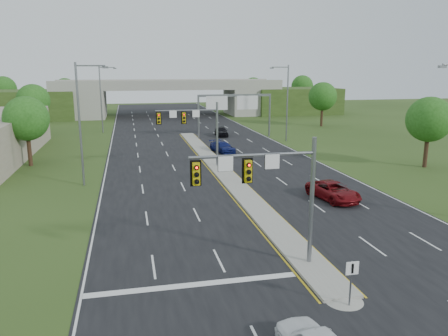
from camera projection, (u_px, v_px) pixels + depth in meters
ground at (309, 264)px, 23.79m from camera, size 240.00×240.00×0.00m
road at (202, 150)px, 57.13m from camera, size 24.00×160.00×0.02m
median at (221, 170)px, 45.68m from camera, size 2.00×54.00×0.16m
median_nose at (344, 299)px, 19.96m from camera, size 2.00×2.00×0.16m
lane_markings at (206, 160)px, 51.20m from camera, size 23.72×160.00×0.01m
signal_mast_near at (272, 183)px, 22.20m from camera, size 6.62×0.60×7.00m
signal_mast_far at (196, 124)px, 46.02m from camera, size 6.62×0.60×7.00m
keep_right_sign at (351, 276)px, 19.14m from camera, size 0.60×0.13×2.20m
sign_gantry at (234, 104)px, 66.82m from camera, size 11.58×0.44×6.67m
overpass at (169, 100)px, 99.21m from camera, size 80.00×14.00×8.10m
lightpole_l_mid at (82, 119)px, 38.71m from camera, size 2.85×0.25×11.00m
lightpole_l_far at (102, 96)px, 72.05m from camera, size 2.85×0.25×11.00m
lightpole_r_far at (286, 100)px, 63.33m from camera, size 2.85×0.25×11.00m
tree_l_near at (26, 119)px, 47.03m from camera, size 4.80×4.80×7.60m
tree_l_mid at (33, 101)px, 69.94m from camera, size 5.20×5.20×8.12m
tree_r_near at (429, 120)px, 46.31m from camera, size 4.80×4.80×7.60m
tree_r_mid at (323, 96)px, 80.41m from camera, size 5.20×5.20×8.12m
tree_back_a at (4, 89)px, 104.08m from camera, size 6.00×6.00×8.85m
tree_back_b at (65, 90)px, 107.08m from camera, size 5.60×5.60×8.32m
tree_back_c at (253, 88)px, 117.14m from camera, size 5.60×5.60×8.32m
tree_back_d at (302, 86)px, 120.01m from camera, size 6.00×6.00×8.85m
car_far_a at (333, 191)px, 35.39m from camera, size 3.29×5.56×1.45m
car_far_b at (222, 147)px, 55.82m from camera, size 3.06×4.97×1.34m
car_far_c at (221, 131)px, 69.28m from camera, size 2.09×4.58×1.52m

